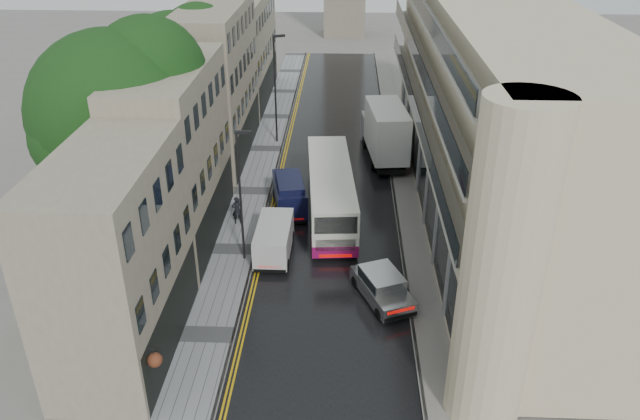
# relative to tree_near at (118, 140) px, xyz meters

# --- Properties ---
(road) EXTENTS (9.00, 85.00, 0.02)m
(road) POSITION_rel_tree_near_xyz_m (12.50, 7.50, -6.94)
(road) COLOR black
(road) RESTS_ON ground
(left_sidewalk) EXTENTS (2.70, 85.00, 0.12)m
(left_sidewalk) POSITION_rel_tree_near_xyz_m (6.65, 7.50, -6.89)
(left_sidewalk) COLOR gray
(left_sidewalk) RESTS_ON ground
(right_sidewalk) EXTENTS (1.80, 85.00, 0.12)m
(right_sidewalk) POSITION_rel_tree_near_xyz_m (17.90, 7.50, -6.89)
(right_sidewalk) COLOR slate
(right_sidewalk) RESTS_ON ground
(old_shop_row) EXTENTS (4.50, 56.00, 12.00)m
(old_shop_row) POSITION_rel_tree_near_xyz_m (3.05, 10.00, -0.95)
(old_shop_row) COLOR gray
(old_shop_row) RESTS_ON ground
(modern_block) EXTENTS (8.00, 40.00, 14.00)m
(modern_block) POSITION_rel_tree_near_xyz_m (22.80, 6.00, 0.05)
(modern_block) COLOR beige
(modern_block) RESTS_ON ground
(tree_near) EXTENTS (10.56, 10.56, 13.89)m
(tree_near) POSITION_rel_tree_near_xyz_m (0.00, 0.00, 0.00)
(tree_near) COLOR black
(tree_near) RESTS_ON ground
(tree_far) EXTENTS (9.24, 9.24, 12.46)m
(tree_far) POSITION_rel_tree_near_xyz_m (0.30, 13.00, -0.72)
(tree_far) COLOR black
(tree_far) RESTS_ON ground
(cream_bus) EXTENTS (3.76, 12.59, 3.38)m
(cream_bus) POSITION_rel_tree_near_xyz_m (11.45, 0.65, -5.23)
(cream_bus) COLOR silver
(cream_bus) RESTS_ON road
(white_lorry) EXTENTS (3.71, 9.26, 4.73)m
(white_lorry) POSITION_rel_tree_near_xyz_m (15.61, 11.96, -4.56)
(white_lorry) COLOR white
(white_lorry) RESTS_ON road
(silver_hatchback) EXTENTS (3.56, 4.94, 1.70)m
(silver_hatchback) POSITION_rel_tree_near_xyz_m (15.35, -7.37, -6.08)
(silver_hatchback) COLOR #A0A1A5
(silver_hatchback) RESTS_ON road
(white_van) EXTENTS (2.07, 4.72, 2.13)m
(white_van) POSITION_rel_tree_near_xyz_m (8.23, -2.83, -5.86)
(white_van) COLOR silver
(white_van) RESTS_ON road
(navy_van) EXTENTS (2.86, 5.24, 2.53)m
(navy_van) POSITION_rel_tree_near_xyz_m (9.04, 2.95, -5.66)
(navy_van) COLOR black
(navy_van) RESTS_ON road
(pedestrian) EXTENTS (0.79, 0.59, 1.95)m
(pedestrian) POSITION_rel_tree_near_xyz_m (6.32, 2.50, -5.85)
(pedestrian) COLOR black
(pedestrian) RESTS_ON left_sidewalk
(lamp_post_near) EXTENTS (0.93, 0.24, 8.18)m
(lamp_post_near) POSITION_rel_tree_near_xyz_m (7.40, -1.84, -2.74)
(lamp_post_near) COLOR black
(lamp_post_near) RESTS_ON left_sidewalk
(lamp_post_far) EXTENTS (1.04, 0.61, 9.20)m
(lamp_post_far) POSITION_rel_tree_near_xyz_m (7.40, 17.48, -2.23)
(lamp_post_far) COLOR black
(lamp_post_far) RESTS_ON left_sidewalk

